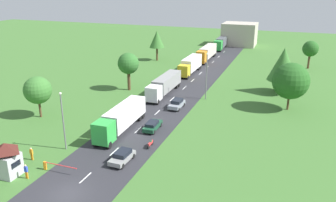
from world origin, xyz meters
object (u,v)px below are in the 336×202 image
object	(u,v)px
person_lead	(32,153)
tree_ash	(310,49)
lamppost_second	(207,74)
tree_pine	(157,39)
distant_building	(239,34)
tree_birch	(128,64)
tree_maple	(38,90)
guard_booth	(7,159)
truck_fourth	(207,52)
motorcycle_courier	(150,144)
car_second	(152,125)
tree_elm	(283,64)
truck_lead	(121,118)
truck_second	(164,84)
person_third	(26,171)
truck_fifth	(221,42)
car_third	(177,104)
barrier_gate	(50,165)
person_second	(5,170)
car_lead	(122,156)
lamppost_lead	(63,118)
tree_oak	(291,81)
truck_third	(190,65)

from	to	relation	value
person_lead	tree_ash	size ratio (longest dim) A/B	0.24
lamppost_second	tree_pine	world-z (taller)	lamppost_second
distant_building	tree_birch	bearing A→B (deg)	-101.82
tree_maple	lamppost_second	bearing A→B (deg)	37.89
guard_booth	tree_maple	bearing A→B (deg)	118.59
truck_fourth	person_lead	xyz separation A→B (m)	(-6.33, -64.70, -1.31)
motorcycle_courier	person_lead	size ratio (longest dim) A/B	1.14
car_second	tree_elm	distance (m)	31.56
truck_lead	truck_second	distance (m)	18.87
motorcycle_courier	truck_second	bearing A→B (deg)	106.03
guard_booth	person_third	bearing A→B (deg)	3.40
truck_fifth	tree_pine	size ratio (longest dim) A/B	1.66
truck_second	car_third	xyz separation A→B (m)	(4.89, -6.76, -1.19)
barrier_gate	tree_maple	world-z (taller)	tree_maple
person_second	person_third	xyz separation A→B (m)	(2.48, 0.59, 0.04)
tree_birch	car_third	bearing A→B (deg)	-28.62
truck_fifth	tree_pine	bearing A→B (deg)	-118.65
car_lead	motorcycle_courier	xyz separation A→B (m)	(1.65, 5.03, -0.27)
barrier_gate	tree_ash	bearing A→B (deg)	65.58
guard_booth	person_lead	distance (m)	4.06
lamppost_second	lamppost_lead	bearing A→B (deg)	-115.13
car_third	lamppost_lead	xyz separation A→B (m)	(-8.91, -20.04, 3.62)
guard_booth	barrier_gate	xyz separation A→B (m)	(3.90, 2.50, -1.42)
distant_building	tree_ash	bearing A→B (deg)	-51.73
truck_lead	person_second	distance (m)	17.49
truck_fifth	lamppost_second	xyz separation A→B (m)	(8.15, -53.36, 2.84)
car_third	barrier_gate	world-z (taller)	car_third
lamppost_lead	tree_oak	size ratio (longest dim) A/B	0.96
tree_pine	barrier_gate	bearing A→B (deg)	-79.94
person_second	lamppost_second	bearing A→B (deg)	67.14
truck_second	car_third	world-z (taller)	truck_second
truck_second	truck_third	xyz separation A→B (m)	(0.09, 17.68, 0.15)
guard_booth	lamppost_second	bearing A→B (deg)	66.91
person_third	tree_elm	xyz separation A→B (m)	(25.45, 43.39, 4.98)
car_third	barrier_gate	bearing A→B (deg)	-105.88
tree_oak	truck_third	bearing A→B (deg)	141.93
barrier_gate	person_third	world-z (taller)	person_third
lamppost_lead	tree_pine	xyz separation A→B (m)	(-9.08, 55.43, 1.51)
motorcycle_courier	tree_pine	bearing A→B (deg)	110.95
truck_fourth	tree_ash	bearing A→B (deg)	-1.59
truck_third	truck_fifth	size ratio (longest dim) A/B	0.86
tree_pine	lamppost_second	bearing A→B (deg)	-53.13
person_lead	lamppost_second	size ratio (longest dim) A/B	0.19
truck_fourth	truck_fifth	xyz separation A→B (m)	(0.24, 19.27, -0.07)
truck_lead	car_lead	bearing A→B (deg)	-62.06
car_lead	truck_fifth	bearing A→B (deg)	93.16
tree_oak	tree_pine	xyz separation A→B (m)	(-36.50, 29.21, 0.81)
person_lead	person_second	world-z (taller)	person_second
truck_second	lamppost_lead	xyz separation A→B (m)	(-4.02, -26.80, 2.43)
truck_fifth	tree_oak	xyz separation A→B (m)	(23.07, -53.79, 3.07)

